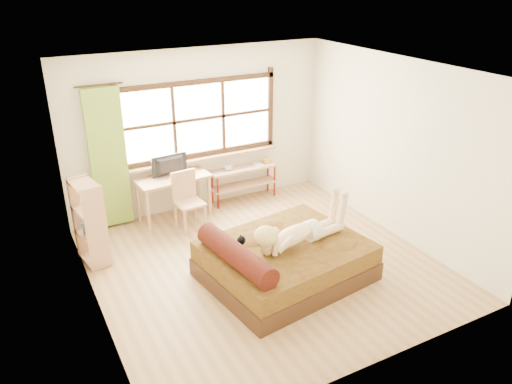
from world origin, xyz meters
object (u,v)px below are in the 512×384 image
bed (283,260)px  bookshelf (90,223)px  chair (187,197)px  kitten (233,246)px  pipe_shelf (244,176)px  desk (173,183)px  woman (298,223)px

bed → bookshelf: (-2.14, 1.62, 0.34)m
bed → chair: (-0.57, 2.00, 0.24)m
kitten → pipe_shelf: bearing=52.4°
desk → chair: (0.09, -0.37, -0.13)m
kitten → pipe_shelf: 2.75m
woman → pipe_shelf: bearing=71.1°
chair → pipe_shelf: chair is taller
kitten → desk: bearing=82.0°
woman → desk: 2.57m
bed → bookshelf: bearing=135.0°
bed → pipe_shelf: bed is taller
bed → kitten: bearing=163.0°
desk → chair: 0.40m
bed → kitten: 0.77m
bed → kitten: (-0.67, 0.11, 0.35)m
desk → pipe_shelf: 1.37m
woman → chair: bearing=102.8°
desk → pipe_shelf: bearing=0.0°
kitten → bookshelf: size_ratio=0.25×
woman → kitten: (-0.87, 0.15, -0.18)m
kitten → chair: chair is taller
kitten → chair: (0.10, 1.90, -0.12)m
woman → chair: 2.21m
desk → bookshelf: bookshelf is taller
kitten → chair: 1.90m
kitten → pipe_shelf: kitten is taller
desk → kitten: bearing=-95.1°
woman → chair: woman is taller
desk → chair: size_ratio=1.32×
kitten → bed: bearing=-17.0°
kitten → desk: (0.00, 2.26, 0.01)m
woman → kitten: bearing=162.3°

